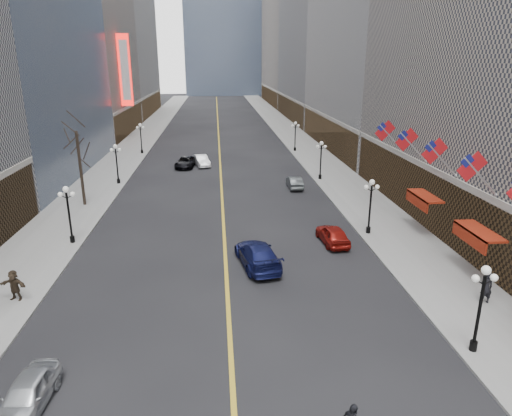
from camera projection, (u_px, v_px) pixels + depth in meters
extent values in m
cube|color=gray|center=(304.00, 146.00, 75.56)|extent=(6.00, 230.00, 0.15)
cube|color=gray|center=(132.00, 149.00, 73.25)|extent=(6.00, 230.00, 0.15)
cube|color=gold|center=(219.00, 138.00, 83.90)|extent=(0.25, 200.00, 0.02)
cube|color=brown|center=(455.00, 206.00, 36.29)|extent=(2.80, 41.00, 5.00)
cube|color=brown|center=(334.00, 133.00, 73.25)|extent=(2.80, 35.00, 5.00)
cube|color=#97979A|center=(347.00, 13.00, 103.61)|extent=(26.00, 40.00, 48.00)
cube|color=brown|center=(294.00, 109.00, 109.26)|extent=(2.80, 39.00, 5.00)
cube|color=#AEA190|center=(311.00, 2.00, 142.20)|extent=(26.00, 46.00, 62.00)
cube|color=brown|center=(273.00, 96.00, 150.01)|extent=(2.80, 45.00, 5.00)
cube|color=brown|center=(123.00, 120.00, 88.22)|extent=(2.80, 29.00, 5.00)
cube|color=brown|center=(147.00, 104.00, 120.44)|extent=(2.80, 37.00, 5.00)
cylinder|color=black|center=(473.00, 346.00, 22.21)|extent=(0.36, 0.36, 0.50)
cylinder|color=black|center=(479.00, 314.00, 21.67)|extent=(0.16, 0.16, 4.00)
sphere|color=white|center=(486.00, 270.00, 20.96)|extent=(0.44, 0.44, 0.44)
sphere|color=white|center=(476.00, 278.00, 21.05)|extent=(0.36, 0.36, 0.36)
sphere|color=white|center=(494.00, 278.00, 21.12)|extent=(0.36, 0.36, 0.36)
cylinder|color=black|center=(368.00, 230.00, 37.37)|extent=(0.36, 0.36, 0.50)
cylinder|color=black|center=(370.00, 210.00, 36.83)|extent=(0.16, 0.16, 4.00)
sphere|color=white|center=(372.00, 182.00, 36.12)|extent=(0.44, 0.44, 0.44)
sphere|color=white|center=(366.00, 187.00, 36.21)|extent=(0.36, 0.36, 0.36)
sphere|color=white|center=(377.00, 187.00, 36.28)|extent=(0.36, 0.36, 0.36)
cylinder|color=black|center=(320.00, 177.00, 54.43)|extent=(0.36, 0.36, 0.50)
cylinder|color=black|center=(321.00, 162.00, 53.89)|extent=(0.16, 0.16, 4.00)
sphere|color=white|center=(322.00, 143.00, 53.18)|extent=(0.44, 0.44, 0.44)
sphere|color=white|center=(318.00, 147.00, 53.27)|extent=(0.36, 0.36, 0.36)
sphere|color=white|center=(325.00, 146.00, 53.34)|extent=(0.36, 0.36, 0.36)
cylinder|color=black|center=(295.00, 149.00, 71.49)|extent=(0.36, 0.36, 0.50)
cylinder|color=black|center=(295.00, 138.00, 70.95)|extent=(0.16, 0.16, 4.00)
sphere|color=white|center=(296.00, 123.00, 70.24)|extent=(0.44, 0.44, 0.44)
sphere|color=white|center=(293.00, 126.00, 70.32)|extent=(0.36, 0.36, 0.36)
sphere|color=white|center=(298.00, 126.00, 70.40)|extent=(0.36, 0.36, 0.36)
cylinder|color=black|center=(72.00, 239.00, 35.42)|extent=(0.36, 0.36, 0.50)
cylinder|color=black|center=(70.00, 218.00, 34.88)|extent=(0.16, 0.16, 4.00)
sphere|color=white|center=(66.00, 189.00, 34.18)|extent=(0.44, 0.44, 0.44)
sphere|color=white|center=(60.00, 194.00, 34.26)|extent=(0.36, 0.36, 0.36)
sphere|color=white|center=(72.00, 194.00, 34.34)|extent=(0.36, 0.36, 0.36)
cylinder|color=black|center=(119.00, 181.00, 52.48)|extent=(0.36, 0.36, 0.50)
cylinder|color=black|center=(117.00, 166.00, 51.94)|extent=(0.16, 0.16, 4.00)
sphere|color=white|center=(115.00, 146.00, 51.23)|extent=(0.44, 0.44, 0.44)
sphere|color=white|center=(111.00, 150.00, 51.32)|extent=(0.36, 0.36, 0.36)
sphere|color=white|center=(120.00, 150.00, 51.39)|extent=(0.36, 0.36, 0.36)
cylinder|color=black|center=(142.00, 152.00, 69.54)|extent=(0.36, 0.36, 0.50)
cylinder|color=black|center=(141.00, 140.00, 69.00)|extent=(0.16, 0.16, 4.00)
sphere|color=white|center=(140.00, 125.00, 68.29)|extent=(0.44, 0.44, 0.44)
sphere|color=white|center=(137.00, 128.00, 68.38)|extent=(0.36, 0.36, 0.36)
sphere|color=white|center=(143.00, 127.00, 68.45)|extent=(0.36, 0.36, 0.36)
cylinder|color=#B2B2B7|center=(481.00, 177.00, 28.14)|extent=(2.49, 0.12, 2.49)
cube|color=red|center=(472.00, 167.00, 27.89)|extent=(1.94, 0.04, 1.94)
cube|color=navy|center=(467.00, 161.00, 27.75)|extent=(0.88, 0.06, 0.88)
cylinder|color=#B2B2B7|center=(442.00, 160.00, 32.88)|extent=(2.49, 0.12, 2.49)
cube|color=red|center=(435.00, 151.00, 32.63)|extent=(1.94, 0.04, 1.94)
cube|color=navy|center=(431.00, 146.00, 32.49)|extent=(0.88, 0.06, 0.88)
cylinder|color=#B2B2B7|center=(414.00, 147.00, 37.62)|extent=(2.49, 0.12, 2.49)
cube|color=red|center=(407.00, 140.00, 37.37)|extent=(1.94, 0.04, 1.94)
cube|color=navy|center=(403.00, 135.00, 37.23)|extent=(0.88, 0.06, 0.88)
cylinder|color=#B2B2B7|center=(391.00, 138.00, 42.36)|extent=(2.49, 0.12, 2.49)
cube|color=red|center=(385.00, 131.00, 42.10)|extent=(1.94, 0.04, 1.94)
cube|color=navy|center=(382.00, 127.00, 41.97)|extent=(0.88, 0.06, 0.88)
cube|color=maroon|center=(480.00, 231.00, 29.30)|extent=(1.40, 4.00, 0.15)
cube|color=maroon|center=(469.00, 237.00, 29.37)|extent=(0.10, 4.00, 0.90)
cube|color=maroon|center=(425.00, 196.00, 36.88)|extent=(1.40, 4.00, 0.15)
cube|color=maroon|center=(417.00, 201.00, 36.95)|extent=(0.10, 4.00, 0.90)
cube|color=red|center=(125.00, 70.00, 78.89)|extent=(2.00, 0.50, 12.00)
cube|color=white|center=(125.00, 70.00, 78.89)|extent=(1.40, 0.55, 10.00)
cylinder|color=#2D231C|center=(81.00, 169.00, 43.73)|extent=(0.28, 0.28, 7.20)
imported|color=#B9BDC2|center=(27.00, 394.00, 18.56)|extent=(1.87, 4.13, 1.38)
imported|color=white|center=(201.00, 161.00, 61.65)|extent=(2.65, 4.69, 1.46)
imported|color=black|center=(186.00, 162.00, 60.86)|extent=(3.00, 5.30, 1.39)
imported|color=#14194E|center=(258.00, 254.00, 31.57)|extent=(3.31, 6.08, 1.67)
imported|color=maroon|center=(333.00, 234.00, 35.47)|extent=(2.10, 4.46, 1.48)
imported|color=#424748|center=(294.00, 182.00, 50.89)|extent=(1.41, 4.03, 1.33)
imported|color=black|center=(486.00, 287.00, 26.35)|extent=(0.74, 0.55, 1.97)
imported|color=#34281C|center=(14.00, 285.00, 26.74)|extent=(1.80, 0.97, 1.87)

